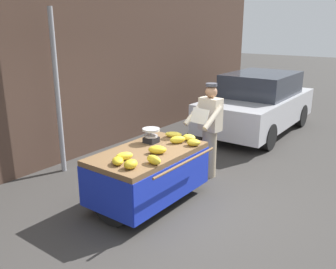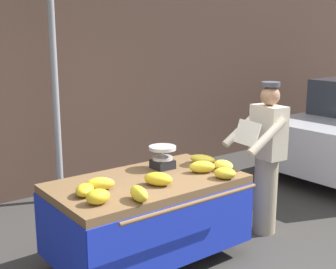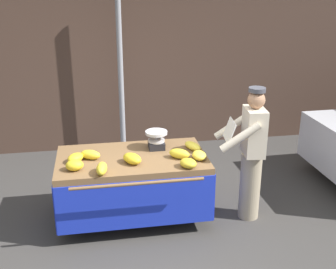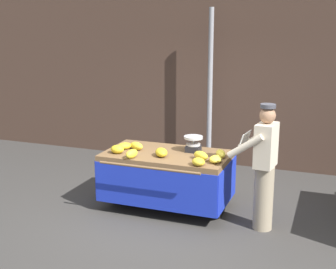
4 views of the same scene
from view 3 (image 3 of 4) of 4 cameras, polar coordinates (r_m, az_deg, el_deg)
name	(u,v)px [view 3 (image 3 of 4)]	position (r m, az deg, el deg)	size (l,w,h in m)	color
ground_plane	(155,240)	(5.19, -1.73, -13.90)	(60.00, 60.00, 0.00)	#383533
back_wall	(127,33)	(7.46, -5.48, 13.42)	(16.00, 0.24, 4.04)	#473328
street_pole	(120,70)	(7.06, -6.39, 8.59)	(0.09, 0.09, 2.98)	gray
banana_cart	(132,173)	(5.31, -4.81, -5.21)	(1.84, 1.24, 0.86)	brown
weighing_scale	(156,140)	(5.40, -1.56, -0.72)	(0.28, 0.28, 0.24)	black
banana_bunch_0	(90,155)	(5.19, -10.37, -2.68)	(0.12, 0.25, 0.11)	yellow
banana_bunch_1	(188,163)	(4.90, 2.72, -3.86)	(0.17, 0.21, 0.11)	gold
banana_bunch_2	(75,158)	(5.16, -12.30, -3.06)	(0.15, 0.22, 0.10)	gold
banana_bunch_3	(199,155)	(5.12, 4.20, -2.79)	(0.17, 0.23, 0.10)	yellow
banana_bunch_4	(179,154)	(5.13, 1.53, -2.59)	(0.13, 0.26, 0.12)	yellow
banana_bunch_5	(102,169)	(4.79, -8.87, -4.54)	(0.12, 0.25, 0.13)	yellow
banana_bunch_6	(193,146)	(5.40, 3.33, -1.56)	(0.13, 0.29, 0.10)	yellow
banana_bunch_7	(132,159)	(5.01, -4.83, -3.23)	(0.17, 0.27, 0.12)	gold
banana_bunch_8	(75,165)	(4.94, -12.42, -4.04)	(0.16, 0.20, 0.12)	gold
vendor_person	(251,154)	(5.33, 11.06, -2.60)	(0.61, 0.56, 1.71)	gray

